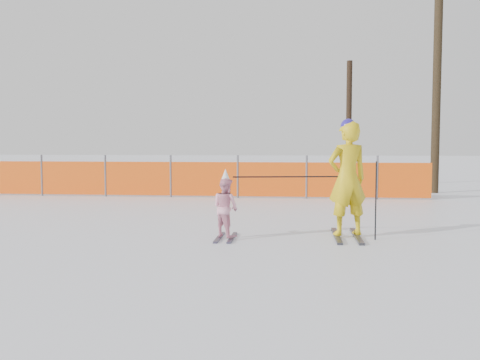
# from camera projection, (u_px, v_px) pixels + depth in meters

# --- Properties ---
(ground) EXTENTS (120.00, 120.00, 0.00)m
(ground) POSITION_uv_depth(u_px,v_px,m) (237.00, 246.00, 8.39)
(ground) COLOR white
(ground) RESTS_ON ground
(adult) EXTENTS (0.83, 1.50, 2.02)m
(adult) POSITION_uv_depth(u_px,v_px,m) (347.00, 178.00, 9.08)
(adult) COLOR black
(adult) RESTS_ON ground
(child) EXTENTS (0.61, 0.97, 1.18)m
(child) POSITION_uv_depth(u_px,v_px,m) (226.00, 207.00, 8.98)
(child) COLOR black
(child) RESTS_ON ground
(ski_poles) EXTENTS (2.39, 0.32, 1.31)m
(ski_poles) POSITION_uv_depth(u_px,v_px,m) (324.00, 187.00, 8.95)
(ski_poles) COLOR black
(ski_poles) RESTS_ON ground
(safety_fence) EXTENTS (15.54, 0.06, 1.25)m
(safety_fence) POSITION_uv_depth(u_px,v_px,m) (161.00, 178.00, 15.87)
(safety_fence) COLOR #595960
(safety_fence) RESTS_ON ground
(tree_trunks) EXTENTS (5.32, 2.48, 7.29)m
(tree_trunks) POSITION_uv_depth(u_px,v_px,m) (448.00, 95.00, 17.49)
(tree_trunks) COLOR #302515
(tree_trunks) RESTS_ON ground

